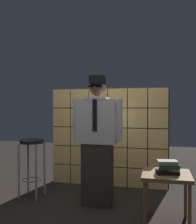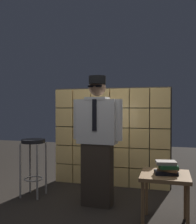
% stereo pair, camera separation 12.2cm
% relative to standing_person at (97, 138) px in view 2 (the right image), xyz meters
% --- Properties ---
extents(ground_plane, '(12.00, 12.00, 0.00)m').
position_rel_standing_person_xyz_m(ground_plane, '(-0.03, -0.50, -0.88)').
color(ground_plane, black).
extents(glass_block_wall, '(1.94, 0.10, 1.62)m').
position_rel_standing_person_xyz_m(glass_block_wall, '(-0.03, 0.90, -0.09)').
color(glass_block_wall, '#F2C672').
rests_on(glass_block_wall, ground).
extents(standing_person, '(0.67, 0.29, 1.69)m').
position_rel_standing_person_xyz_m(standing_person, '(0.00, 0.00, 0.00)').
color(standing_person, '#382D23').
rests_on(standing_person, ground).
extents(bar_stool, '(0.34, 0.34, 0.82)m').
position_rel_standing_person_xyz_m(bar_stool, '(-0.99, 0.10, -0.27)').
color(bar_stool, black).
rests_on(bar_stool, ground).
extents(side_table, '(0.52, 0.52, 0.56)m').
position_rel_standing_person_xyz_m(side_table, '(0.87, -0.36, -0.40)').
color(side_table, brown).
rests_on(side_table, ground).
extents(book_stack, '(0.27, 0.20, 0.14)m').
position_rel_standing_person_xyz_m(book_stack, '(0.88, -0.38, -0.25)').
color(book_stack, black).
rests_on(book_stack, side_table).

